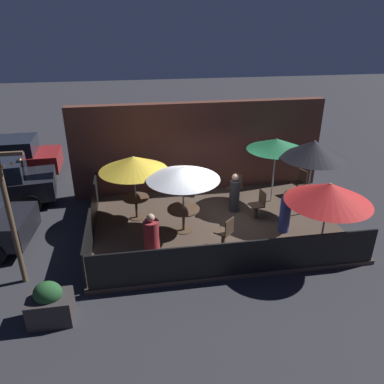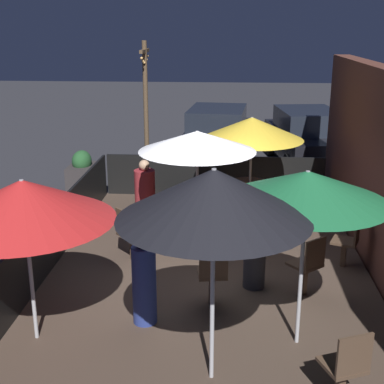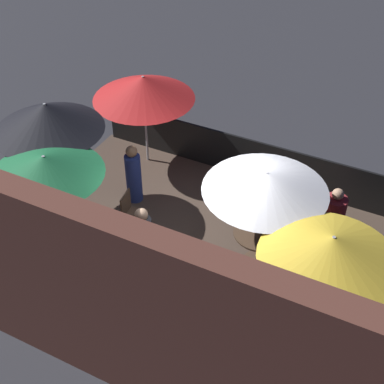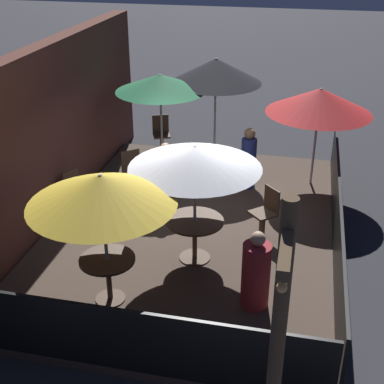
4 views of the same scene
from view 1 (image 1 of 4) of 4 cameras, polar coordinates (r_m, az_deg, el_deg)
ground_plane at (r=11.73m, az=3.53°, el=-5.29°), size 60.00×60.00×0.00m
patio_deck at (r=11.70m, az=3.54°, el=-5.04°), size 7.45×5.21×0.12m
building_wall at (r=13.58m, az=1.09°, el=6.76°), size 9.05×0.36×3.29m
fence_front at (r=9.34m, az=7.10°, el=-10.01°), size 7.25×0.05×0.95m
fence_side_left at (r=11.28m, az=-15.00°, el=-4.07°), size 0.05×5.01×0.95m
patio_umbrella_0 at (r=10.46m, az=-1.37°, el=2.91°), size 2.10×2.10×2.04m
patio_umbrella_1 at (r=11.32m, az=-8.94°, el=4.30°), size 2.08×2.08×2.07m
patio_umbrella_2 at (r=9.91m, az=20.17°, el=-0.12°), size 2.17×2.17×2.11m
patio_umbrella_3 at (r=12.56m, az=12.75°, el=7.10°), size 1.93×1.93×2.24m
patio_umbrella_4 at (r=11.93m, az=18.10°, el=6.16°), size 2.04×2.04×2.45m
dining_table_0 at (r=11.01m, az=-1.30°, el=-3.21°), size 0.95×0.95×0.74m
dining_table_1 at (r=11.83m, az=-8.53°, el=-1.46°), size 0.82×0.82×0.73m
patio_chair_0 at (r=13.46m, az=1.43°, el=1.85°), size 0.52×0.52×0.90m
patio_chair_1 at (r=10.31m, az=5.15°, el=-6.02°), size 0.57×0.57×0.92m
patio_chair_2 at (r=12.97m, az=6.62°, el=0.86°), size 0.56×0.56×0.94m
patio_chair_3 at (r=13.84m, az=16.10°, el=1.52°), size 0.52×0.52×0.91m
patio_chair_4 at (r=11.90m, az=10.12°, el=-1.78°), size 0.45×0.45×0.92m
patron_0 at (r=9.99m, az=-6.17°, el=-6.88°), size 0.59×0.59×1.25m
patron_1 at (r=11.30m, az=14.01°, el=-3.10°), size 0.44×0.44×1.32m
patron_2 at (r=12.20m, az=6.49°, el=-0.33°), size 0.45×0.45×1.30m
planter_box at (r=8.79m, az=-20.84°, el=-15.70°), size 0.91×0.64×1.00m
light_post at (r=9.39m, az=-26.17°, el=-2.40°), size 1.10×0.12×3.57m
parked_car_2 at (r=16.58m, az=-26.10°, el=4.68°), size 3.90×1.88×1.62m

